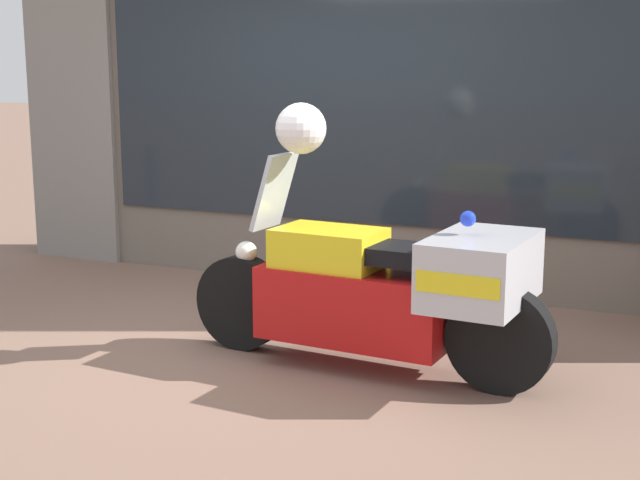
{
  "coord_description": "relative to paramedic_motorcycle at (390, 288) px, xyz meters",
  "views": [
    {
      "loc": [
        2.66,
        -4.91,
        1.8
      ],
      "look_at": [
        0.33,
        0.42,
        0.66
      ],
      "focal_mm": 50.0,
      "sensor_mm": 36.0,
      "label": 1
    }
  ],
  "objects": [
    {
      "name": "ground_plane",
      "position": [
        -1.01,
        0.09,
        -0.52
      ],
      "size": [
        60.0,
        60.0,
        0.0
      ],
      "primitive_type": "plane",
      "color": "#7A5B4C"
    },
    {
      "name": "shop_building",
      "position": [
        -1.44,
        2.09,
        1.51
      ],
      "size": [
        6.48,
        0.55,
        4.05
      ],
      "color": "#6B6056",
      "rests_on": "ground"
    },
    {
      "name": "white_helmet",
      "position": [
        -0.59,
        0.04,
        0.91
      ],
      "size": [
        0.31,
        0.31,
        0.31
      ],
      "primitive_type": "sphere",
      "color": "white",
      "rests_on": "paramedic_motorcycle"
    },
    {
      "name": "window_display",
      "position": [
        -0.61,
        2.12,
        -0.08
      ],
      "size": [
        5.1,
        0.3,
        1.8
      ],
      "color": "slate",
      "rests_on": "ground"
    },
    {
      "name": "paramedic_motorcycle",
      "position": [
        0.0,
        0.0,
        0.0
      ],
      "size": [
        2.32,
        0.84,
        1.28
      ],
      "rotation": [
        0.0,
        0.0,
        3.07
      ],
      "color": "black",
      "rests_on": "ground"
    }
  ]
}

